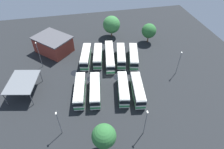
% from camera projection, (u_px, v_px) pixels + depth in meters
% --- Properties ---
extents(ground_plane, '(92.35, 92.35, 0.00)m').
position_uv_depth(ground_plane, '(109.00, 76.00, 57.47)').
color(ground_plane, black).
extents(bus_row0_slot0, '(11.37, 4.85, 3.58)m').
position_uv_depth(bus_row0_slot0, '(86.00, 56.00, 61.77)').
color(bus_row0_slot0, silver).
rests_on(bus_row0_slot0, ground_plane).
extents(bus_row0_slot1, '(10.80, 4.52, 3.58)m').
position_uv_depth(bus_row0_slot1, '(98.00, 56.00, 61.98)').
color(bus_row0_slot1, silver).
rests_on(bus_row0_slot1, ground_plane).
extents(bus_row0_slot2, '(14.43, 4.74, 3.58)m').
position_uv_depth(bus_row0_slot2, '(110.00, 56.00, 61.78)').
color(bus_row0_slot2, silver).
rests_on(bus_row0_slot2, ground_plane).
extents(bus_row0_slot3, '(10.95, 4.70, 3.58)m').
position_uv_depth(bus_row0_slot3, '(121.00, 56.00, 62.03)').
color(bus_row0_slot3, silver).
rests_on(bus_row0_slot3, ground_plane).
extents(bus_row0_slot4, '(11.28, 5.17, 3.58)m').
position_uv_depth(bus_row0_slot4, '(133.00, 56.00, 61.80)').
color(bus_row0_slot4, silver).
rests_on(bus_row0_slot4, ground_plane).
extents(bus_row1_slot0, '(11.33, 4.19, 3.58)m').
position_uv_depth(bus_row1_slot0, '(80.00, 90.00, 50.45)').
color(bus_row1_slot0, silver).
rests_on(bus_row1_slot0, ground_plane).
extents(bus_row1_slot1, '(11.14, 4.09, 3.58)m').
position_uv_depth(bus_row1_slot1, '(95.00, 90.00, 50.55)').
color(bus_row1_slot1, silver).
rests_on(bus_row1_slot1, ground_plane).
extents(bus_row1_slot3, '(10.93, 4.43, 3.58)m').
position_uv_depth(bus_row1_slot3, '(123.00, 89.00, 50.89)').
color(bus_row1_slot3, silver).
rests_on(bus_row1_slot3, ground_plane).
extents(bus_row1_slot4, '(11.20, 4.18, 3.58)m').
position_uv_depth(bus_row1_slot4, '(138.00, 89.00, 50.65)').
color(bus_row1_slot4, silver).
rests_on(bus_row1_slot4, ground_plane).
extents(depot_building, '(14.65, 14.64, 5.62)m').
position_uv_depth(depot_building, '(53.00, 44.00, 65.36)').
color(depot_building, maroon).
rests_on(depot_building, ground_plane).
extents(maintenance_shelter, '(10.61, 8.95, 4.09)m').
position_uv_depth(maintenance_shelter, '(22.00, 82.00, 49.91)').
color(maintenance_shelter, slate).
rests_on(maintenance_shelter, ground_plane).
extents(lamp_post_near_entrance, '(0.56, 0.28, 7.81)m').
position_uv_depth(lamp_post_near_entrance, '(145.00, 122.00, 40.24)').
color(lamp_post_near_entrance, slate).
rests_on(lamp_post_near_entrance, ground_plane).
extents(lamp_post_far_corner, '(0.56, 0.28, 8.93)m').
position_uv_depth(lamp_post_far_corner, '(39.00, 54.00, 57.53)').
color(lamp_post_far_corner, slate).
rests_on(lamp_post_far_corner, ground_plane).
extents(lamp_post_by_building, '(0.56, 0.28, 7.78)m').
position_uv_depth(lamp_post_by_building, '(179.00, 62.00, 55.56)').
color(lamp_post_by_building, slate).
rests_on(lamp_post_by_building, ground_plane).
extents(lamp_post_mid_lot, '(0.56, 0.28, 7.36)m').
position_uv_depth(lamp_post_mid_lot, '(59.00, 122.00, 40.41)').
color(lamp_post_mid_lot, slate).
rests_on(lamp_post_mid_lot, ground_plane).
extents(tree_north_edge, '(5.23, 5.23, 7.24)m').
position_uv_depth(tree_north_edge, '(149.00, 31.00, 68.72)').
color(tree_north_edge, brown).
rests_on(tree_north_edge, ground_plane).
extents(tree_east_edge, '(4.87, 4.87, 7.63)m').
position_uv_depth(tree_east_edge, '(104.00, 136.00, 36.82)').
color(tree_east_edge, brown).
rests_on(tree_east_edge, ground_plane).
extents(tree_south_edge, '(6.44, 6.44, 8.25)m').
position_uv_depth(tree_south_edge, '(111.00, 25.00, 71.43)').
color(tree_south_edge, brown).
rests_on(tree_south_edge, ground_plane).
extents(puddle_between_rows, '(2.61, 2.61, 0.01)m').
position_uv_depth(puddle_between_rows, '(118.00, 77.00, 56.98)').
color(puddle_between_rows, black).
rests_on(puddle_between_rows, ground_plane).
extents(puddle_front_lane, '(2.82, 2.82, 0.01)m').
position_uv_depth(puddle_front_lane, '(75.00, 73.00, 58.47)').
color(puddle_front_lane, black).
rests_on(puddle_front_lane, ground_plane).
extents(puddle_centre_drain, '(3.00, 3.00, 0.01)m').
position_uv_depth(puddle_centre_drain, '(92.00, 79.00, 56.49)').
color(puddle_centre_drain, black).
rests_on(puddle_centre_drain, ground_plane).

